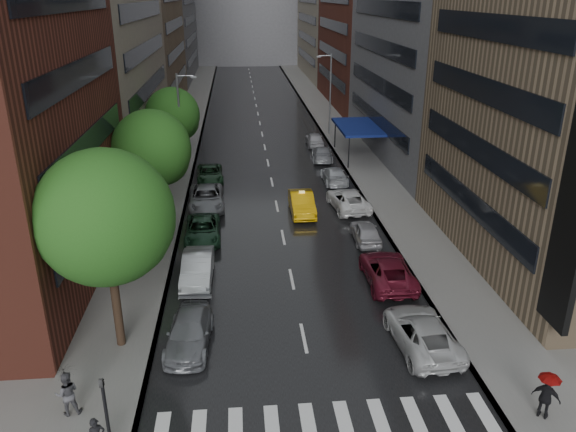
# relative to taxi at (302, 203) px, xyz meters

# --- Properties ---
(ground) EXTENTS (220.00, 220.00, 0.00)m
(ground) POSITION_rel_taxi_xyz_m (-1.76, -20.33, -0.80)
(ground) COLOR gray
(ground) RESTS_ON ground
(road) EXTENTS (14.00, 140.00, 0.01)m
(road) POSITION_rel_taxi_xyz_m (-1.76, 29.67, -0.80)
(road) COLOR black
(road) RESTS_ON ground
(sidewalk_left) EXTENTS (4.00, 140.00, 0.15)m
(sidewalk_left) POSITION_rel_taxi_xyz_m (-10.76, 29.67, -0.73)
(sidewalk_left) COLOR gray
(sidewalk_left) RESTS_ON ground
(sidewalk_right) EXTENTS (4.00, 140.00, 0.15)m
(sidewalk_right) POSITION_rel_taxi_xyz_m (7.24, 29.67, -0.73)
(sidewalk_right) COLOR gray
(sidewalk_right) RESTS_ON ground
(crosswalk) EXTENTS (13.15, 2.80, 0.01)m
(crosswalk) POSITION_rel_taxi_xyz_m (-1.56, -22.33, -0.79)
(crosswalk) COLOR silver
(crosswalk) RESTS_ON ground
(tree_near) EXTENTS (5.98, 5.98, 9.52)m
(tree_near) POSITION_rel_taxi_xyz_m (-10.36, -16.21, 5.72)
(tree_near) COLOR #382619
(tree_near) RESTS_ON ground
(tree_mid) EXTENTS (5.29, 5.29, 8.42)m
(tree_mid) POSITION_rel_taxi_xyz_m (-10.36, -2.08, 4.96)
(tree_mid) COLOR #382619
(tree_mid) RESTS_ON ground
(tree_far) EXTENTS (4.86, 4.86, 7.74)m
(tree_far) POSITION_rel_taxi_xyz_m (-10.36, 11.60, 4.49)
(tree_far) COLOR #382619
(tree_far) RESTS_ON ground
(taxi) EXTENTS (1.71, 4.87, 1.60)m
(taxi) POSITION_rel_taxi_xyz_m (0.00, 0.00, 0.00)
(taxi) COLOR #DFA10B
(taxi) RESTS_ON ground
(parked_cars_left) EXTENTS (2.90, 29.78, 1.59)m
(parked_cars_left) POSITION_rel_taxi_xyz_m (-7.16, -3.03, -0.06)
(parked_cars_left) COLOR slate
(parked_cars_left) RESTS_ON ground
(parked_cars_right) EXTENTS (2.99, 42.13, 1.52)m
(parked_cars_right) POSITION_rel_taxi_xyz_m (3.64, -1.40, -0.07)
(parked_cars_right) COLOR beige
(parked_cars_right) RESTS_ON ground
(ped_black_umbrella) EXTENTS (1.04, 0.98, 2.09)m
(ped_black_umbrella) POSITION_rel_taxi_xyz_m (-11.50, -20.80, 0.57)
(ped_black_umbrella) COLOR #4B4B50
(ped_black_umbrella) RESTS_ON sidewalk_left
(ped_red_umbrella) EXTENTS (1.08, 1.03, 2.01)m
(ped_red_umbrella) POSITION_rel_taxi_xyz_m (6.81, -22.69, 0.52)
(ped_red_umbrella) COLOR black
(ped_red_umbrella) RESTS_ON sidewalk_right
(traffic_light) EXTENTS (0.18, 0.15, 3.45)m
(traffic_light) POSITION_rel_taxi_xyz_m (-9.36, -23.37, 1.43)
(traffic_light) COLOR black
(traffic_light) RESTS_ON sidewalk_left
(street_lamp_left) EXTENTS (1.74, 0.22, 9.00)m
(street_lamp_left) POSITION_rel_taxi_xyz_m (-9.48, 9.67, 4.09)
(street_lamp_left) COLOR gray
(street_lamp_left) RESTS_ON sidewalk_left
(street_lamp_right) EXTENTS (1.74, 0.22, 9.00)m
(street_lamp_right) POSITION_rel_taxi_xyz_m (5.96, 24.67, 4.09)
(street_lamp_right) COLOR gray
(street_lamp_right) RESTS_ON sidewalk_right
(awning) EXTENTS (4.00, 8.00, 3.12)m
(awning) POSITION_rel_taxi_xyz_m (7.22, 14.67, 2.33)
(awning) COLOR navy
(awning) RESTS_ON sidewalk_right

